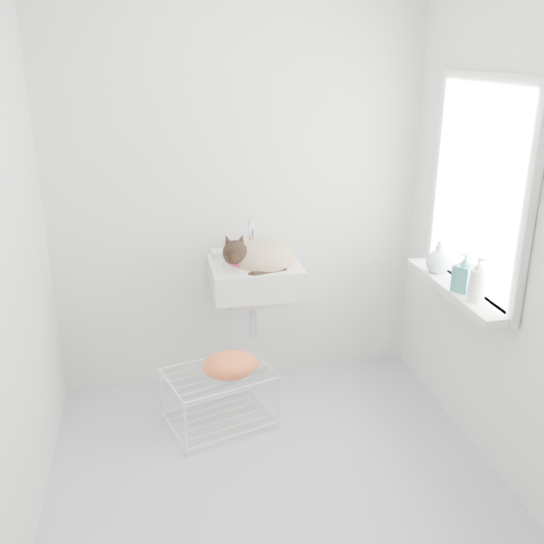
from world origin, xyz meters
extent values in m
cube|color=#B0B3B8|center=(0.00, 0.00, 0.00)|extent=(2.20, 2.00, 0.02)
cube|color=white|center=(0.00, 1.00, 1.25)|extent=(2.20, 0.02, 2.50)
cube|color=white|center=(1.10, 0.00, 1.25)|extent=(0.02, 2.00, 2.50)
cube|color=white|center=(-1.10, 0.00, 1.25)|extent=(0.02, 2.00, 2.50)
cube|color=white|center=(1.09, 0.20, 1.35)|extent=(0.01, 0.80, 1.00)
cube|color=white|center=(1.07, 0.20, 1.35)|extent=(0.04, 0.90, 1.10)
cube|color=white|center=(1.01, 0.20, 0.83)|extent=(0.16, 0.88, 0.04)
cube|color=white|center=(0.05, 0.74, 0.85)|extent=(0.51, 0.44, 0.20)
ellipsoid|color=tan|center=(0.08, 0.73, 0.88)|extent=(0.38, 0.33, 0.20)
sphere|color=black|center=(-0.07, 0.67, 0.97)|extent=(0.14, 0.14, 0.14)
torus|color=#C1183D|center=(-0.06, 0.66, 0.93)|extent=(0.12, 0.12, 0.06)
cube|color=silver|center=(-0.21, 0.46, 0.15)|extent=(0.64, 0.53, 0.33)
ellipsoid|color=orange|center=(-0.15, 0.42, 0.36)|extent=(0.33, 0.25, 0.12)
imported|color=white|center=(1.00, -0.01, 0.85)|extent=(0.10, 0.10, 0.19)
imported|color=teal|center=(1.00, 0.12, 0.85)|extent=(0.13, 0.13, 0.20)
imported|color=silver|center=(1.00, 0.40, 0.85)|extent=(0.18, 0.18, 0.17)
camera|label=1|loc=(-0.51, -2.50, 2.01)|focal=40.50mm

